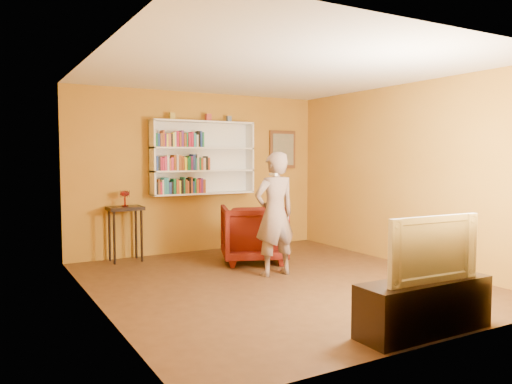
% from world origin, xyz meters
% --- Properties ---
extents(room_shell, '(5.30, 5.80, 2.88)m').
position_xyz_m(room_shell, '(0.00, 0.00, 1.02)').
color(room_shell, '#462B16').
rests_on(room_shell, ground).
extents(bookshelf, '(1.80, 0.29, 1.23)m').
position_xyz_m(bookshelf, '(0.00, 2.41, 1.59)').
color(bookshelf, white).
rests_on(bookshelf, room_shell).
extents(books_row_lower, '(0.84, 0.19, 0.27)m').
position_xyz_m(books_row_lower, '(-0.44, 2.30, 1.13)').
color(books_row_lower, black).
rests_on(books_row_lower, bookshelf).
extents(books_row_middle, '(0.93, 0.19, 0.26)m').
position_xyz_m(books_row_middle, '(-0.41, 2.30, 1.51)').
color(books_row_middle, '#213E99').
rests_on(books_row_middle, bookshelf).
extents(books_row_upper, '(0.82, 0.19, 0.27)m').
position_xyz_m(books_row_upper, '(-0.44, 2.30, 1.89)').
color(books_row_upper, '#186E3D').
rests_on(books_row_upper, bookshelf).
extents(ornament_left, '(0.08, 0.08, 0.11)m').
position_xyz_m(ornament_left, '(-0.55, 2.35, 2.27)').
color(ornament_left, gold).
rests_on(ornament_left, bookshelf).
extents(ornament_centre, '(0.09, 0.09, 0.12)m').
position_xyz_m(ornament_centre, '(0.09, 2.35, 2.27)').
color(ornament_centre, '#A83A38').
rests_on(ornament_centre, bookshelf).
extents(ornament_right, '(0.07, 0.07, 0.10)m').
position_xyz_m(ornament_right, '(0.48, 2.35, 2.26)').
color(ornament_right, slate).
rests_on(ornament_right, bookshelf).
extents(framed_painting, '(0.55, 0.05, 0.70)m').
position_xyz_m(framed_painting, '(1.65, 2.46, 1.75)').
color(framed_painting, brown).
rests_on(framed_painting, room_shell).
extents(console_table, '(0.52, 0.40, 0.85)m').
position_xyz_m(console_table, '(-1.36, 2.25, 0.70)').
color(console_table, black).
rests_on(console_table, ground).
extents(ruby_lustre, '(0.15, 0.15, 0.24)m').
position_xyz_m(ruby_lustre, '(-1.36, 2.25, 1.03)').
color(ruby_lustre, maroon).
rests_on(ruby_lustre, console_table).
extents(armchair, '(1.23, 1.25, 0.88)m').
position_xyz_m(armchair, '(0.34, 1.24, 0.44)').
color(armchair, '#490705').
rests_on(armchair, ground).
extents(person, '(0.62, 0.41, 1.68)m').
position_xyz_m(person, '(0.16, 0.33, 0.84)').
color(person, '#7C655A').
rests_on(person, ground).
extents(game_remote, '(0.04, 0.15, 0.04)m').
position_xyz_m(game_remote, '(-0.02, 0.07, 1.39)').
color(game_remote, silver).
rests_on(game_remote, person).
extents(tv_cabinet, '(1.37, 0.41, 0.49)m').
position_xyz_m(tv_cabinet, '(0.17, -2.25, 0.24)').
color(tv_cabinet, black).
rests_on(tv_cabinet, ground).
extents(television, '(1.04, 0.17, 0.60)m').
position_xyz_m(television, '(0.17, -2.25, 0.79)').
color(television, black).
rests_on(television, tv_cabinet).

